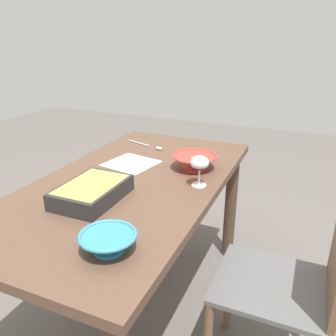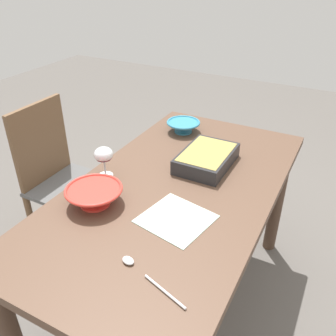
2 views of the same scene
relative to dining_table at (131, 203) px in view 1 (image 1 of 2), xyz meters
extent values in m
plane|color=#5B5651|center=(0.00, 0.00, -0.63)|extent=(8.00, 8.00, 0.00)
cube|color=brown|center=(0.00, 0.00, 0.09)|extent=(1.47, 0.78, 0.04)
cylinder|color=#493427|center=(-0.67, -0.33, -0.28)|extent=(0.07, 0.07, 0.70)
cylinder|color=#493427|center=(-0.67, 0.33, -0.28)|extent=(0.07, 0.07, 0.70)
cube|color=#595959|center=(0.10, 0.67, -0.17)|extent=(0.39, 0.43, 0.02)
cylinder|color=brown|center=(-0.07, 0.47, -0.40)|extent=(0.04, 0.04, 0.45)
cylinder|color=brown|center=(-0.07, 0.87, -0.40)|extent=(0.04, 0.04, 0.45)
cylinder|color=white|center=(-0.07, 0.30, 0.12)|extent=(0.07, 0.07, 0.01)
cylinder|color=white|center=(-0.07, 0.30, 0.16)|extent=(0.01, 0.01, 0.07)
ellipsoid|color=white|center=(-0.07, 0.30, 0.22)|extent=(0.08, 0.08, 0.06)
ellipsoid|color=#4C0A19|center=(-0.07, 0.30, 0.21)|extent=(0.07, 0.07, 0.03)
cube|color=#262628|center=(0.23, -0.05, 0.15)|extent=(0.31, 0.21, 0.07)
cube|color=#9E8C47|center=(0.23, -0.05, 0.17)|extent=(0.28, 0.19, 0.02)
cylinder|color=teal|center=(0.50, 0.20, 0.12)|extent=(0.09, 0.09, 0.01)
cone|color=teal|center=(0.50, 0.20, 0.15)|extent=(0.17, 0.17, 0.05)
torus|color=teal|center=(0.50, 0.20, 0.17)|extent=(0.18, 0.18, 0.01)
cylinder|color=red|center=(-0.25, 0.22, 0.12)|extent=(0.12, 0.12, 0.01)
cone|color=red|center=(-0.25, 0.22, 0.15)|extent=(0.21, 0.21, 0.06)
torus|color=red|center=(-0.25, 0.22, 0.18)|extent=(0.22, 0.22, 0.01)
cylinder|color=silver|center=(-0.50, -0.22, 0.12)|extent=(0.06, 0.16, 0.01)
ellipsoid|color=silver|center=(-0.45, -0.06, 0.12)|extent=(0.04, 0.05, 0.01)
cube|color=#B2CCB7|center=(-0.19, -0.10, 0.11)|extent=(0.27, 0.27, 0.00)
camera|label=1|loc=(1.24, 0.72, 0.74)|focal=36.74mm
camera|label=2|loc=(-1.11, -0.56, 0.95)|focal=38.42mm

